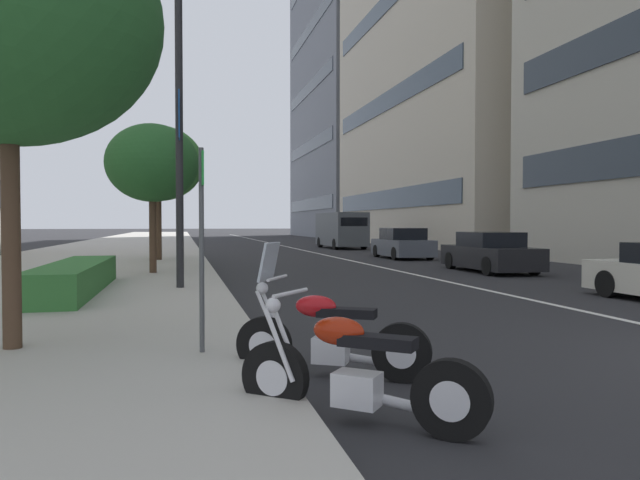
% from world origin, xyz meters
% --- Properties ---
extents(sidewalk_right_plaza, '(160.00, 9.73, 0.15)m').
position_xyz_m(sidewalk_right_plaza, '(30.00, 11.32, 0.07)').
color(sidewalk_right_plaza, '#B2ADA3').
rests_on(sidewalk_right_plaza, ground).
extents(lane_centre_stripe, '(110.00, 0.16, 0.01)m').
position_xyz_m(lane_centre_stripe, '(35.00, 0.00, 0.00)').
color(lane_centre_stripe, silver).
rests_on(lane_centre_stripe, ground).
extents(motorcycle_second_in_row, '(1.48, 1.80, 1.09)m').
position_xyz_m(motorcycle_second_in_row, '(-0.38, 6.12, 0.41)').
color(motorcycle_second_in_row, black).
rests_on(motorcycle_second_in_row, ground).
extents(motorcycle_under_tarp, '(1.16, 1.98, 1.48)m').
position_xyz_m(motorcycle_under_tarp, '(1.16, 5.97, 0.44)').
color(motorcycle_under_tarp, black).
rests_on(motorcycle_under_tarp, ground).
extents(car_far_down_avenue, '(4.50, 1.94, 1.39)m').
position_xyz_m(car_far_down_avenue, '(13.67, -3.01, 0.65)').
color(car_far_down_avenue, black).
rests_on(car_far_down_avenue, ground).
extents(car_approaching_light, '(4.19, 1.96, 1.48)m').
position_xyz_m(car_approaching_light, '(21.88, -2.92, 0.68)').
color(car_approaching_light, '#4C515B').
rests_on(car_approaching_light, ground).
extents(delivery_van_ahead, '(5.85, 2.31, 2.43)m').
position_xyz_m(delivery_van_ahead, '(33.85, -3.10, 1.30)').
color(delivery_van_ahead, '#4C5156').
rests_on(delivery_van_ahead, ground).
extents(parking_sign_by_curb, '(0.32, 0.06, 2.44)m').
position_xyz_m(parking_sign_by_curb, '(2.07, 7.29, 1.62)').
color(parking_sign_by_curb, '#47494C').
rests_on(parking_sign_by_curb, sidewalk_right_plaza).
extents(street_lamp_with_banners, '(1.26, 2.66, 9.22)m').
position_xyz_m(street_lamp_with_banners, '(9.49, 7.21, 5.53)').
color(street_lamp_with_banners, '#232326').
rests_on(street_lamp_with_banners, sidewalk_right_plaza).
extents(clipped_hedge_bed, '(6.36, 1.10, 0.65)m').
position_xyz_m(clipped_hedge_bed, '(9.10, 9.87, 0.47)').
color(clipped_hedge_bed, '#337033').
rests_on(clipped_hedge_bed, sidewalk_right_plaza).
extents(street_tree_far_plaza, '(3.69, 3.69, 5.63)m').
position_xyz_m(street_tree_far_plaza, '(2.82, 9.56, 4.20)').
color(street_tree_far_plaza, '#473323').
rests_on(street_tree_far_plaza, sidewalk_right_plaza).
extents(street_tree_mid_sidewalk, '(2.86, 2.86, 4.65)m').
position_xyz_m(street_tree_mid_sidewalk, '(14.10, 8.40, 3.57)').
color(street_tree_mid_sidewalk, '#473323').
rests_on(street_tree_mid_sidewalk, sidewalk_right_plaza).
extents(street_tree_by_lamp_post, '(3.77, 3.77, 5.70)m').
position_xyz_m(street_tree_by_lamp_post, '(20.98, 8.46, 4.24)').
color(street_tree_by_lamp_post, '#473323').
rests_on(street_tree_by_lamp_post, sidewalk_right_plaza).
extents(office_tower_near_left, '(27.02, 14.13, 51.73)m').
position_xyz_m(office_tower_near_left, '(68.97, -15.48, 25.87)').
color(office_tower_near_left, slate).
rests_on(office_tower_near_left, ground).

